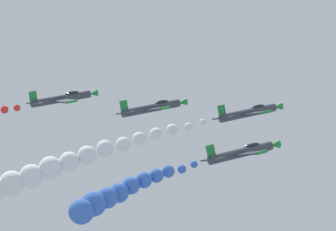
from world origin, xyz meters
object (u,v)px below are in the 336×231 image
(airplane_right_inner, at_px, (242,152))
(airplane_left_outer, at_px, (62,98))
(airplane_lead, at_px, (249,113))
(airplane_left_inner, at_px, (152,108))

(airplane_right_inner, xyz_separation_m, airplane_left_outer, (-29.19, -10.29, 0.44))
(airplane_lead, height_order, airplane_left_inner, airplane_lead)
(airplane_lead, distance_m, airplane_left_inner, 13.46)
(airplane_lead, height_order, airplane_left_outer, airplane_lead)
(airplane_lead, bearing_deg, airplane_left_inner, -134.62)
(airplane_left_inner, xyz_separation_m, airplane_left_outer, (-9.93, -9.16, 0.17))
(airplane_lead, xyz_separation_m, airplane_right_inner, (9.81, -8.46, -0.63))
(airplane_right_inner, distance_m, airplane_left_outer, 30.95)
(airplane_lead, bearing_deg, airplane_left_outer, -135.96)
(airplane_lead, distance_m, airplane_left_outer, 26.96)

